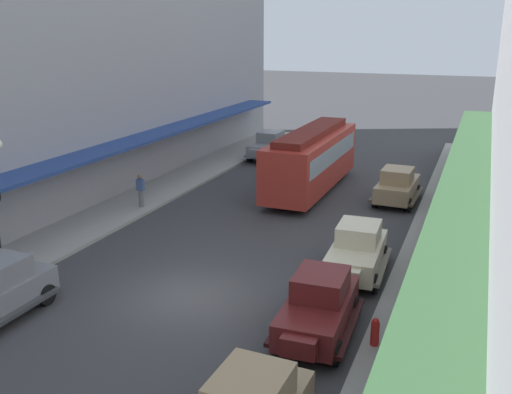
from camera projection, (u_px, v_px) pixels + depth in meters
name	position (u px, v px, depth m)	size (l,w,h in m)	color
ground_plane	(189.00, 296.00, 18.89)	(200.00, 200.00, 0.00)	#38383A
sidewalk_left	(15.00, 261.00, 21.56)	(3.00, 60.00, 0.15)	#99968E
sidewalk_right	(421.00, 338.00, 16.18)	(3.00, 60.00, 0.15)	#99968E
parked_car_0	(269.00, 145.00, 38.58)	(2.24, 4.30, 1.84)	slate
parked_car_1	(357.00, 249.00, 20.41)	(2.31, 4.32, 1.84)	beige
parked_car_2	(397.00, 185.00, 28.80)	(2.24, 4.30, 1.84)	#997F5B
parked_car_3	(318.00, 304.00, 16.32)	(2.29, 4.31, 1.84)	#591919
streetcar	(312.00, 157.00, 30.53)	(2.60, 9.62, 3.46)	#A52D23
fire_hydrant	(375.00, 331.00, 15.60)	(0.24, 0.24, 0.82)	#B21E19
pedestrian_0	(391.00, 376.00, 12.89)	(0.36, 0.24, 1.64)	#2D2D33
pedestrian_1	(464.00, 283.00, 17.56)	(0.36, 0.28, 1.67)	#4C4238
pedestrian_2	(438.00, 229.00, 22.19)	(0.36, 0.28, 1.67)	#2D2D33
pedestrian_4	(141.00, 190.00, 27.64)	(0.36, 0.24, 1.64)	slate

